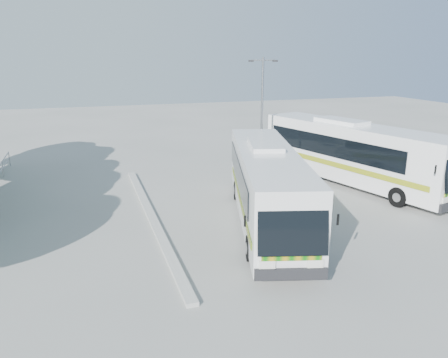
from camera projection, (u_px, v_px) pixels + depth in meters
name	position (u px, v px, depth m)	size (l,w,h in m)	color
ground	(210.00, 227.00, 19.45)	(100.00, 100.00, 0.00)	#A1A19B
kerb_divider	(151.00, 216.00, 20.56)	(0.40, 16.00, 0.15)	#B2B2AD
coach_main	(267.00, 184.00, 19.51)	(5.55, 12.20, 3.33)	silver
coach_adjacent	(353.00, 152.00, 25.36)	(5.84, 12.93, 3.53)	white
lamppost	(262.00, 111.00, 27.02)	(1.74, 0.69, 7.26)	gray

